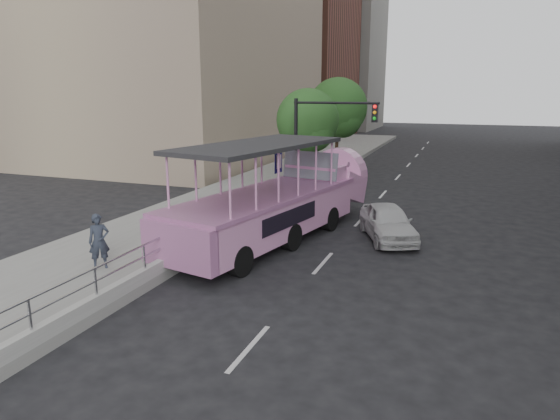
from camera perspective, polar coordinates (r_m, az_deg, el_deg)
The scene contains 13 objects.
ground at distance 13.52m, azimuth -3.97°, elevation -10.89°, with size 160.00×160.00×0.00m, color black.
sidewalk at distance 24.44m, azimuth -6.50°, elevation 0.59°, with size 5.50×80.00×0.30m, color gray.
kerb_wall at distance 16.38m, azimuth -11.06°, elevation -4.87°, with size 0.24×30.00×0.36m, color #AEAFA9.
guardrail at distance 16.19m, azimuth -11.16°, elevation -2.64°, with size 0.07×22.00×0.71m.
duck_boat at distance 19.26m, azimuth 0.19°, elevation 0.98°, with size 4.91×11.66×3.77m.
car at distance 19.51m, azimuth 12.22°, elevation -1.34°, with size 1.60×3.97×1.35m, color silver.
pedestrian_near at distance 16.01m, azimuth -19.98°, elevation -3.38°, with size 0.62×0.41×1.70m, color #262C37.
parking_sign at distance 22.09m, azimuth -0.18°, elevation 3.86°, with size 0.11×0.68×3.03m.
traffic_signal at distance 24.73m, azimuth 4.46°, elevation 8.65°, with size 4.20×0.32×5.20m.
street_tree_near at distance 28.44m, azimuth 3.31°, elevation 9.94°, with size 3.52×3.52×5.72m.
street_tree_far at distance 34.14m, azimuth 6.74°, elevation 11.29°, with size 3.97×3.97×6.45m.
midrise_brick at distance 63.98m, azimuth -0.76°, elevation 20.17°, with size 18.00×16.00×26.00m, color brown.
midrise_stone_b at distance 78.22m, azimuth 5.15°, elevation 16.69°, with size 16.00×14.00×20.00m, color slate.
Camera 1 is at (5.20, -11.16, 5.57)m, focal length 32.00 mm.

